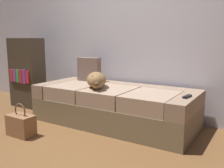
% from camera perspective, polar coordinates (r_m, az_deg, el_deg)
% --- Properties ---
extents(ground_plane, '(10.00, 10.00, 0.00)m').
position_cam_1_polar(ground_plane, '(2.58, -12.03, -15.04)').
color(ground_plane, brown).
extents(back_wall, '(6.40, 0.10, 2.80)m').
position_cam_1_polar(back_wall, '(3.66, 5.14, 15.02)').
color(back_wall, silver).
rests_on(back_wall, ground).
extents(couch, '(2.07, 0.89, 0.48)m').
position_cam_1_polar(couch, '(3.27, 0.47, -4.89)').
color(couch, '#7D6A4D').
rests_on(couch, ground).
extents(dog_tan, '(0.45, 0.52, 0.20)m').
position_cam_1_polar(dog_tan, '(3.17, -3.54, 0.89)').
color(dog_tan, olive).
rests_on(dog_tan, couch).
extents(tv_remote, '(0.06, 0.15, 0.02)m').
position_cam_1_polar(tv_remote, '(2.77, 16.63, -2.72)').
color(tv_remote, black).
rests_on(tv_remote, couch).
extents(throw_pillow, '(0.35, 0.14, 0.34)m').
position_cam_1_polar(throw_pillow, '(3.71, -5.20, 3.32)').
color(throw_pillow, '#7A6055').
rests_on(throw_pillow, couch).
extents(handbag, '(0.32, 0.18, 0.38)m').
position_cam_1_polar(handbag, '(3.08, -19.86, -8.68)').
color(handbag, '#936240').
rests_on(handbag, ground).
extents(bookshelf, '(0.56, 0.30, 1.10)m').
position_cam_1_polar(bookshelf, '(4.29, -18.65, 2.41)').
color(bookshelf, '#413628').
rests_on(bookshelf, ground).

